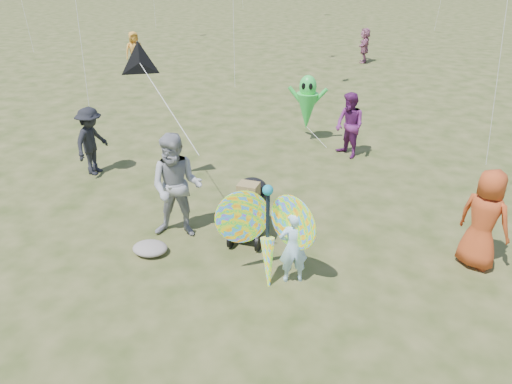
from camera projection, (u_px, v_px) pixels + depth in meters
ground at (247, 307)px, 7.17m from camera, size 160.00×160.00×0.00m
child_girl at (293, 247)px, 7.48m from camera, size 0.51×0.41×1.20m
adult_man at (177, 187)px, 8.54m from camera, size 1.00×0.83×1.90m
grey_bag at (150, 248)px, 8.38m from camera, size 0.60×0.49×0.19m
crowd_a at (484, 220)px, 7.77m from camera, size 0.97×0.91×1.67m
crowd_b at (91, 141)px, 11.02m from camera, size 0.66×1.04×1.54m
crowd_e at (349, 125)px, 11.91m from camera, size 0.95×0.97×1.57m
crowd_g at (135, 51)px, 20.08m from camera, size 0.90×0.87×1.56m
crowd_j at (364, 45)px, 21.56m from camera, size 0.46×1.36×1.46m
jogging_stroller at (250, 206)px, 8.63m from camera, size 0.56×1.08×1.09m
butterfly_kite at (268, 234)px, 7.42m from camera, size 1.74×0.75×1.80m
delta_kite_rig at (140, 64)px, 9.53m from camera, size 2.13×1.94×1.52m
alien_kite at (307, 105)px, 12.79m from camera, size 1.12×0.69×1.74m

